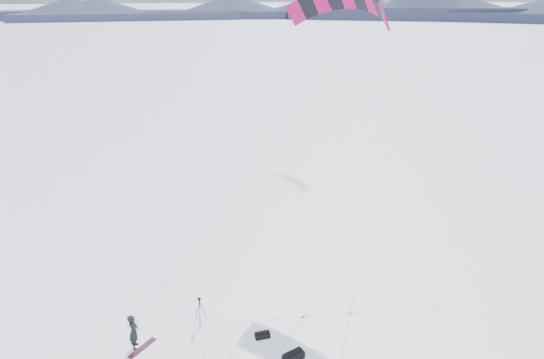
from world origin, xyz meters
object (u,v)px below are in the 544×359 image
snowkiter (136,347)px  snowboard (142,348)px  gear_bag_a (294,356)px  gear_bag_b (263,335)px  tripod (200,307)px

snowkiter → snowboard: bearing=-114.5°
snowkiter → gear_bag_a: bearing=-105.8°
snowkiter → gear_bag_b: size_ratio=2.35×
tripod → gear_bag_b: (2.15, -2.21, -0.75)m
snowboard → gear_bag_b: 5.26m
snowboard → gear_bag_b: gear_bag_b is taller
snowboard → gear_bag_b: (4.96, -1.75, 0.11)m
snowkiter → tripod: size_ratio=1.21×
snowboard → gear_bag_a: gear_bag_a is taller
snowboard → snowkiter: bearing=107.5°
snowkiter → snowboard: (0.24, -0.21, 0.02)m
snowboard → tripod: tripod is taller
tripod → snowboard: bearing=-176.8°
snowkiter → gear_bag_b: 5.56m
gear_bag_a → tripod: bearing=118.0°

